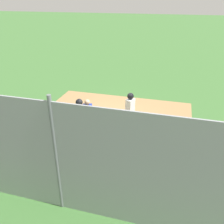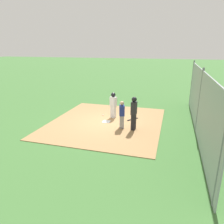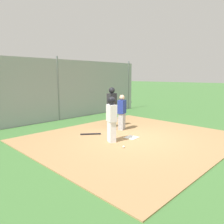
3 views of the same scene
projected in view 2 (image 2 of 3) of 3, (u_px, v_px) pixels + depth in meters
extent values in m
plane|color=#3D6B33|center=(106.00, 122.00, 12.52)|extent=(140.00, 140.00, 0.00)
cube|color=#9E774C|center=(106.00, 122.00, 12.52)|extent=(7.20, 6.40, 0.03)
cube|color=white|center=(106.00, 122.00, 12.51)|extent=(0.47, 0.47, 0.02)
cube|color=#9E9EA3|center=(122.00, 122.00, 11.48)|extent=(0.36, 0.31, 0.72)
cube|color=navy|center=(122.00, 110.00, 11.29)|extent=(0.44, 0.37, 0.57)
sphere|color=tan|center=(122.00, 103.00, 11.17)|extent=(0.23, 0.23, 0.23)
cube|color=black|center=(133.00, 122.00, 11.24)|extent=(0.32, 0.24, 0.86)
cube|color=#232328|center=(134.00, 108.00, 11.01)|extent=(0.40, 0.29, 0.68)
sphere|color=black|center=(134.00, 99.00, 10.86)|extent=(0.27, 0.27, 0.27)
cube|color=silver|center=(113.00, 112.00, 13.18)|extent=(0.31, 0.36, 0.74)
cube|color=silver|center=(113.00, 102.00, 12.98)|extent=(0.38, 0.45, 0.59)
sphere|color=tan|center=(113.00, 95.00, 12.86)|extent=(0.23, 0.23, 0.23)
sphere|color=black|center=(113.00, 95.00, 12.85)|extent=(0.28, 0.28, 0.28)
cylinder|color=black|center=(133.00, 119.00, 12.86)|extent=(0.67, 0.55, 0.06)
sphere|color=white|center=(103.00, 115.00, 13.66)|extent=(0.07, 0.07, 0.07)
cube|color=#93999E|center=(199.00, 102.00, 10.71)|extent=(12.00, 0.05, 3.20)
cylinder|color=slate|center=(222.00, 153.00, 5.46)|extent=(0.10, 0.10, 3.35)
cylinder|color=slate|center=(200.00, 101.00, 10.68)|extent=(0.10, 0.10, 3.35)
cylinder|color=slate|center=(192.00, 83.00, 15.91)|extent=(0.10, 0.10, 3.35)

